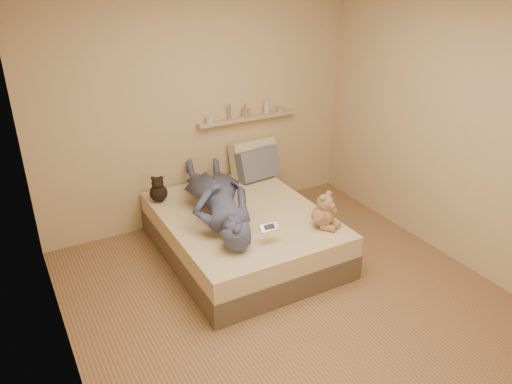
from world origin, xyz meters
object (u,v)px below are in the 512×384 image
teddy_bear (324,213)px  person (217,198)px  dark_plush (158,190)px  pillow_grey (258,164)px  bed (243,233)px  pillow_cream (253,157)px  wall_shelf (248,118)px  game_console (269,227)px

teddy_bear → person: size_ratio=0.22×
teddy_bear → dark_plush: 1.72m
teddy_bear → pillow_grey: size_ratio=0.70×
bed → dark_plush: (-0.63, 0.66, 0.35)m
bed → pillow_cream: bearing=55.2°
bed → pillow_cream: (0.58, 0.83, 0.43)m
dark_plush → wall_shelf: 1.31m
game_console → dark_plush: bearing=114.7°
pillow_grey → teddy_bear: bearing=-90.6°
game_console → person: 0.71m
game_console → wall_shelf: wall_shelf is taller
game_console → person: (-0.18, 0.69, 0.04)m
bed → pillow_grey: 0.97m
bed → person: person is taller
teddy_bear → dark_plush: (-1.18, 1.25, -0.02)m
dark_plush → pillow_grey: bearing=1.6°
pillow_grey → person: 1.00m
teddy_bear → wall_shelf: 1.59m
dark_plush → game_console: bearing=-65.3°
pillow_cream → bed: bearing=-124.8°
pillow_grey → person: (-0.79, -0.61, 0.02)m
bed → teddy_bear: size_ratio=5.43×
bed → wall_shelf: 1.38m
teddy_bear → pillow_grey: bearing=89.4°
bed → pillow_grey: (0.56, 0.69, 0.40)m
pillow_cream → wall_shelf: size_ratio=0.46×
teddy_bear → person: person is taller
dark_plush → person: 0.71m
wall_shelf → teddy_bear: bearing=-90.1°
dark_plush → wall_shelf: size_ratio=0.24×
pillow_cream → person: pillow_cream is taller
bed → game_console: game_console is taller
dark_plush → person: (0.40, -0.58, 0.07)m
bed → wall_shelf: bearing=58.8°
pillow_cream → pillow_grey: size_ratio=1.10×
game_console → pillow_cream: size_ratio=0.32×
person → game_console: bearing=116.9°
person → pillow_grey: bearing=-130.0°
teddy_bear → person: bearing=138.8°
person → wall_shelf: size_ratio=1.33×
dark_plush → pillow_grey: size_ratio=0.57×
bed → game_console: bearing=-94.4°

